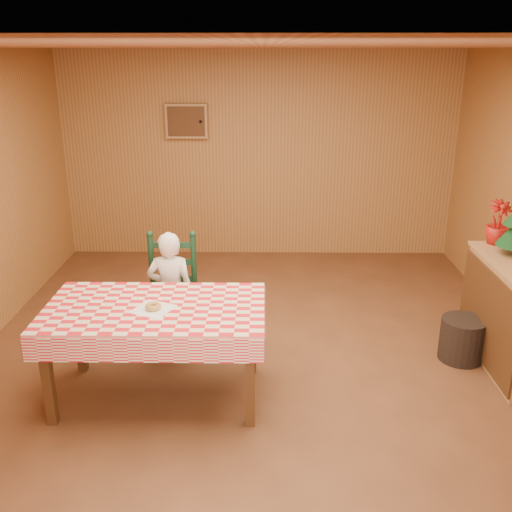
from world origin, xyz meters
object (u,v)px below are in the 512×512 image
at_px(dining_table, 155,316).
at_px(ladder_chair, 172,296).
at_px(seated_child, 171,293).
at_px(storage_bin, 462,339).

height_order(dining_table, ladder_chair, ladder_chair).
relative_size(ladder_chair, seated_child, 0.96).
xyz_separation_m(ladder_chair, seated_child, (0.00, -0.06, 0.06)).
relative_size(seated_child, storage_bin, 2.95).
relative_size(dining_table, ladder_chair, 1.53).
distance_m(seated_child, storage_bin, 2.59).
distance_m(dining_table, ladder_chair, 0.81).
bearing_deg(dining_table, ladder_chair, 90.00).
bearing_deg(ladder_chair, storage_bin, -4.16).
xyz_separation_m(dining_table, ladder_chair, (-0.00, 0.79, -0.18)).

